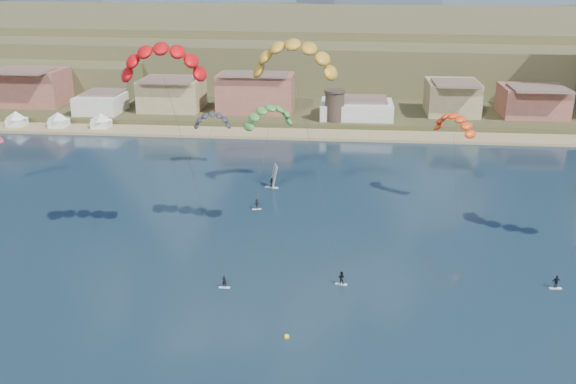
{
  "coord_description": "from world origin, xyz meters",
  "views": [
    {
      "loc": [
        8.68,
        -60.0,
        42.65
      ],
      "look_at": [
        0.0,
        32.0,
        10.0
      ],
      "focal_mm": 40.28,
      "sensor_mm": 36.0,
      "label": 1
    }
  ],
  "objects_px": {
    "watchtower": "(335,105)",
    "windsurfer": "(273,181)",
    "kitesurfer_yellow": "(295,53)",
    "buoy": "(287,337)",
    "kitesurfer_green": "(269,113)",
    "kitesurfer_red": "(163,56)"
  },
  "relations": [
    {
      "from": "kitesurfer_green",
      "to": "buoy",
      "type": "bearing_deg",
      "value": -81.0
    },
    {
      "from": "kitesurfer_yellow",
      "to": "windsurfer",
      "type": "height_order",
      "value": "kitesurfer_yellow"
    },
    {
      "from": "kitesurfer_yellow",
      "to": "windsurfer",
      "type": "relative_size",
      "value": 7.17
    },
    {
      "from": "kitesurfer_yellow",
      "to": "windsurfer",
      "type": "xyz_separation_m",
      "value": [
        -6.79,
        28.93,
        -29.04
      ]
    },
    {
      "from": "watchtower",
      "to": "windsurfer",
      "type": "distance_m",
      "value": 52.87
    },
    {
      "from": "kitesurfer_yellow",
      "to": "windsurfer",
      "type": "bearing_deg",
      "value": 103.21
    },
    {
      "from": "watchtower",
      "to": "buoy",
      "type": "bearing_deg",
      "value": -91.54
    },
    {
      "from": "watchtower",
      "to": "windsurfer",
      "type": "relative_size",
      "value": 1.79
    },
    {
      "from": "kitesurfer_green",
      "to": "buoy",
      "type": "xyz_separation_m",
      "value": [
        8.96,
        -56.57,
        -14.83
      ]
    },
    {
      "from": "kitesurfer_red",
      "to": "buoy",
      "type": "relative_size",
      "value": 48.83
    },
    {
      "from": "kitesurfer_green",
      "to": "windsurfer",
      "type": "bearing_deg",
      "value": -61.53
    },
    {
      "from": "kitesurfer_green",
      "to": "kitesurfer_yellow",
      "type": "bearing_deg",
      "value": -75.96
    },
    {
      "from": "windsurfer",
      "to": "kitesurfer_yellow",
      "type": "bearing_deg",
      "value": -76.79
    },
    {
      "from": "kitesurfer_red",
      "to": "kitesurfer_yellow",
      "type": "bearing_deg",
      "value": 12.0
    },
    {
      "from": "kitesurfer_red",
      "to": "windsurfer",
      "type": "distance_m",
      "value": 45.27
    },
    {
      "from": "kitesurfer_yellow",
      "to": "buoy",
      "type": "distance_m",
      "value": 40.15
    },
    {
      "from": "buoy",
      "to": "windsurfer",
      "type": "bearing_deg",
      "value": 98.41
    },
    {
      "from": "buoy",
      "to": "watchtower",
      "type": "bearing_deg",
      "value": 88.46
    },
    {
      "from": "kitesurfer_green",
      "to": "buoy",
      "type": "distance_m",
      "value": 59.16
    },
    {
      "from": "watchtower",
      "to": "buoy",
      "type": "relative_size",
      "value": 12.21
    },
    {
      "from": "kitesurfer_yellow",
      "to": "kitesurfer_green",
      "type": "height_order",
      "value": "kitesurfer_yellow"
    },
    {
      "from": "kitesurfer_red",
      "to": "kitesurfer_yellow",
      "type": "height_order",
      "value": "kitesurfer_yellow"
    }
  ]
}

